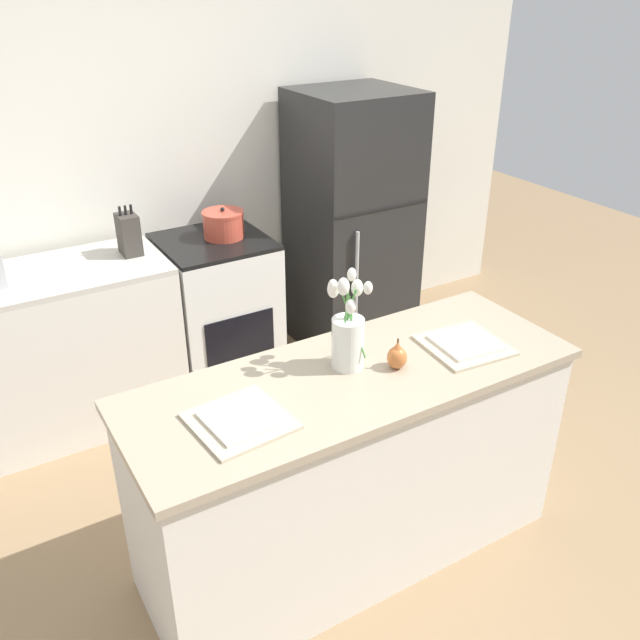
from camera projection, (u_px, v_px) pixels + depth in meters
ground_plane at (349, 547)px, 3.02m from camera, size 10.00×10.00×0.00m
back_wall at (164, 151)px, 3.91m from camera, size 5.20×0.08×2.70m
kitchen_island at (351, 467)px, 2.80m from camera, size 1.80×0.66×0.91m
back_counter at (13, 363)px, 3.53m from camera, size 1.68×0.60×0.92m
stove_range at (219, 311)px, 4.06m from camera, size 0.60×0.61×0.92m
refrigerator at (352, 225)px, 4.32m from camera, size 0.68×0.67×1.66m
flower_vase at (348, 334)px, 2.57m from camera, size 0.15×0.18×0.40m
pear_figurine at (397, 356)px, 2.61m from camera, size 0.08×0.08×0.13m
plate_setting_left at (240, 420)px, 2.31m from camera, size 0.34×0.34×0.02m
plate_setting_right at (464, 344)px, 2.77m from camera, size 0.34×0.34×0.02m
cooking_pot at (223, 224)px, 3.85m from camera, size 0.24×0.24×0.18m
knife_block at (129, 234)px, 3.61m from camera, size 0.10×0.14×0.27m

